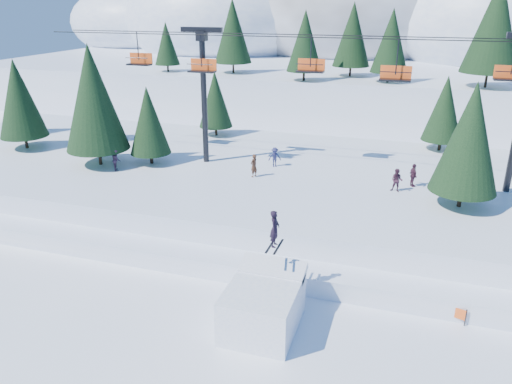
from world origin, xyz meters
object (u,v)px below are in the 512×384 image
(chairlift, at_px, (350,82))
(banner_near, at_px, (436,306))
(banner_far, at_px, (468,295))
(jump_kicker, at_px, (263,304))

(chairlift, distance_m, banner_near, 16.82)
(banner_near, bearing_deg, banner_far, 45.07)
(jump_kicker, distance_m, banner_near, 8.60)
(chairlift, xyz_separation_m, banner_near, (6.56, -12.75, -8.78))
(banner_near, xyz_separation_m, banner_far, (1.57, 1.57, 0.00))
(jump_kicker, bearing_deg, chairlift, 85.34)
(jump_kicker, distance_m, chairlift, 18.10)
(jump_kicker, xyz_separation_m, banner_near, (7.87, 3.39, -0.69))
(chairlift, height_order, banner_far, chairlift)
(banner_near, bearing_deg, jump_kicker, -156.73)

